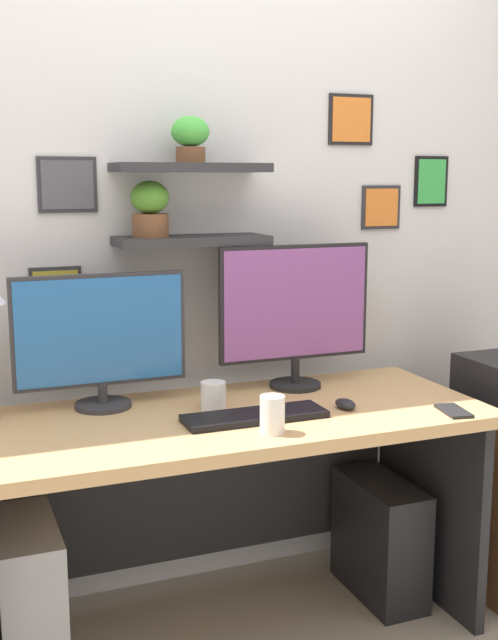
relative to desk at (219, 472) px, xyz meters
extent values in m
plane|color=gray|center=(0.00, -0.06, -0.54)|extent=(8.00, 8.00, 0.00)
cube|color=silver|center=(0.00, 0.38, 0.81)|extent=(4.40, 0.04, 2.70)
cube|color=#2D2D33|center=(0.00, 0.26, 0.72)|extent=(0.51, 0.20, 0.03)
cube|color=#2D2D33|center=(0.00, 0.26, 0.96)|extent=(0.51, 0.20, 0.03)
cylinder|color=brown|center=(-0.14, 0.26, 0.78)|extent=(0.12, 0.12, 0.08)
ellipsoid|color=#498829|center=(-0.14, 0.26, 0.87)|extent=(0.12, 0.12, 0.11)
cylinder|color=brown|center=(0.00, 0.26, 1.00)|extent=(0.10, 0.10, 0.05)
ellipsoid|color=green|center=(0.00, 0.26, 1.08)|extent=(0.13, 0.13, 0.10)
cube|color=black|center=(0.65, 0.36, 1.14)|extent=(0.18, 0.02, 0.18)
cube|color=orange|center=(0.65, 0.35, 1.14)|extent=(0.16, 0.00, 0.16)
cube|color=black|center=(1.01, 0.36, 0.92)|extent=(0.15, 0.02, 0.19)
cube|color=green|center=(1.01, 0.35, 0.92)|extent=(0.12, 0.00, 0.17)
cube|color=#2D2D33|center=(-0.39, 0.36, 0.91)|extent=(0.19, 0.02, 0.18)
cube|color=#4C4C56|center=(-0.39, 0.35, 0.91)|extent=(0.17, 0.00, 0.16)
cube|color=#2D2D33|center=(-0.44, 0.36, 0.54)|extent=(0.17, 0.02, 0.20)
cube|color=gold|center=(-0.44, 0.35, 0.54)|extent=(0.15, 0.00, 0.18)
cube|color=#2D2D33|center=(0.79, 0.36, 0.82)|extent=(0.16, 0.02, 0.16)
cube|color=orange|center=(0.79, 0.35, 0.82)|extent=(0.14, 0.00, 0.14)
cube|color=tan|center=(0.00, -0.06, 0.19)|extent=(1.65, 0.68, 0.04)
cube|color=black|center=(0.77, -0.06, -0.19)|extent=(0.04, 0.62, 0.71)
cube|color=black|center=(0.00, 0.24, -0.15)|extent=(1.45, 0.02, 0.50)
cylinder|color=#2D2D33|center=(-0.34, 0.15, 0.22)|extent=(0.18, 0.18, 0.02)
cylinder|color=#2D2D33|center=(-0.34, 0.15, 0.26)|extent=(0.03, 0.03, 0.07)
cube|color=#2D2D33|center=(-0.34, 0.16, 0.46)|extent=(0.55, 0.02, 0.36)
cube|color=#2866B2|center=(-0.34, 0.15, 0.46)|extent=(0.52, 0.00, 0.33)
cylinder|color=black|center=(0.34, 0.15, 0.22)|extent=(0.18, 0.18, 0.02)
cylinder|color=black|center=(0.34, 0.15, 0.27)|extent=(0.03, 0.03, 0.10)
cube|color=black|center=(0.34, 0.16, 0.51)|extent=(0.55, 0.02, 0.40)
cube|color=#8C4C99|center=(0.34, 0.15, 0.51)|extent=(0.53, 0.00, 0.37)
cube|color=black|center=(0.07, -0.14, 0.22)|extent=(0.44, 0.14, 0.02)
ellipsoid|color=black|center=(0.38, -0.14, 0.22)|extent=(0.06, 0.09, 0.03)
cube|color=black|center=(0.67, -0.31, 0.21)|extent=(0.09, 0.15, 0.01)
cylinder|color=white|center=(-0.02, 0.00, 0.25)|extent=(0.08, 0.08, 0.09)
cylinder|color=white|center=(0.06, -0.28, 0.26)|extent=(0.07, 0.07, 0.11)
cube|color=#99999E|center=(-0.61, -0.03, -0.30)|extent=(0.18, 0.40, 0.48)
cube|color=black|center=(0.60, -0.01, -0.33)|extent=(0.18, 0.40, 0.42)
camera|label=1|loc=(-0.80, -2.28, 0.93)|focal=44.47mm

